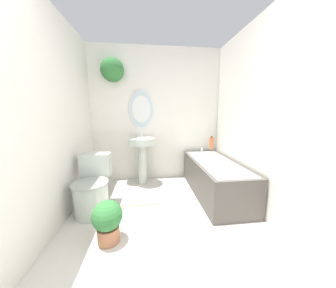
# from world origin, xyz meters

# --- Properties ---
(wall_back) EXTENTS (2.45, 0.38, 2.40)m
(wall_back) POSITION_xyz_m (-0.11, 2.61, 1.31)
(wall_back) COLOR silver
(wall_back) RESTS_ON ground_plane
(wall_left) EXTENTS (0.06, 2.72, 2.40)m
(wall_left) POSITION_xyz_m (-1.19, 1.30, 1.20)
(wall_left) COLOR silver
(wall_left) RESTS_ON ground_plane
(wall_right) EXTENTS (0.06, 2.72, 2.40)m
(wall_right) POSITION_xyz_m (1.19, 1.30, 1.20)
(wall_right) COLOR silver
(wall_right) RESTS_ON ground_plane
(toilet) EXTENTS (0.43, 0.60, 0.71)m
(toilet) POSITION_xyz_m (-0.89, 1.55, 0.30)
(toilet) COLOR #B2BCB2
(toilet) RESTS_ON ground_plane
(pedestal_sink) EXTENTS (0.44, 0.44, 0.92)m
(pedestal_sink) POSITION_xyz_m (-0.28, 2.34, 0.59)
(pedestal_sink) COLOR #B2BCB2
(pedestal_sink) RESTS_ON ground_plane
(bathtub) EXTENTS (0.62, 1.48, 0.60)m
(bathtub) POSITION_xyz_m (0.83, 1.81, 0.27)
(bathtub) COLOR #4C4742
(bathtub) RESTS_ON ground_plane
(shampoo_bottle) EXTENTS (0.07, 0.07, 0.23)m
(shampoo_bottle) POSITION_xyz_m (1.01, 2.43, 0.70)
(shampoo_bottle) COLOR #DB6633
(shampoo_bottle) RESTS_ON bathtub
(potted_plant) EXTENTS (0.29, 0.29, 0.42)m
(potted_plant) POSITION_xyz_m (-0.59, 0.98, 0.23)
(potted_plant) COLOR #9E6042
(potted_plant) RESTS_ON ground_plane
(bath_mat) EXTENTS (0.57, 0.40, 0.02)m
(bath_mat) POSITION_xyz_m (-0.28, 1.78, 0.01)
(bath_mat) COLOR #B7A88E
(bath_mat) RESTS_ON ground_plane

